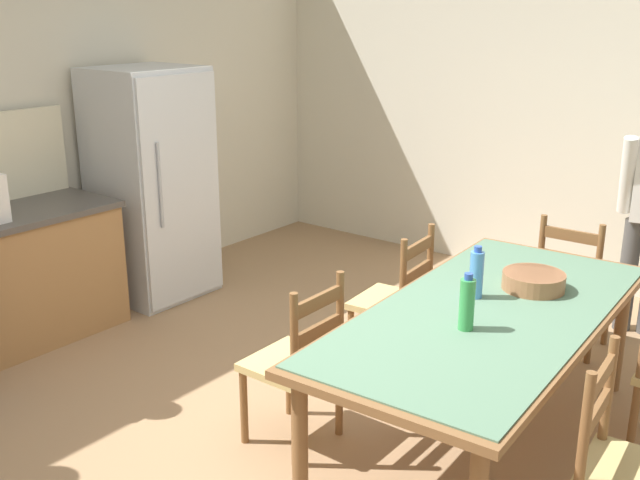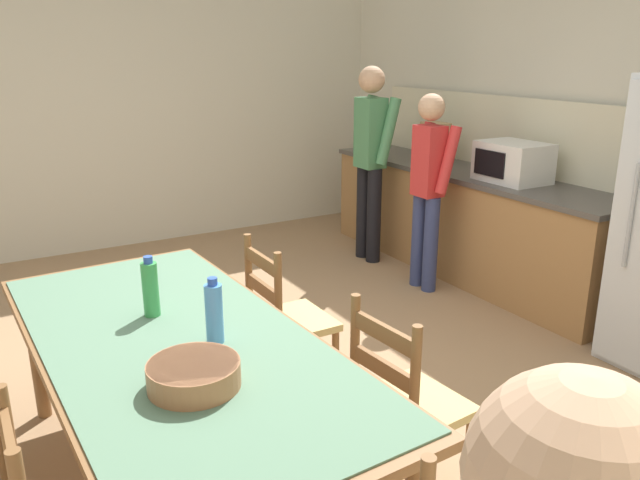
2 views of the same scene
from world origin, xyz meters
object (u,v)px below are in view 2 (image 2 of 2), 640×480
(chair_side_far_left, at_px, (286,321))
(person_at_sink, at_px, (371,154))
(serving_bowl, at_px, (194,373))
(chair_side_far_right, at_px, (406,405))
(person_at_counter, at_px, (428,182))
(microwave, at_px, (513,162))
(dining_table, at_px, (177,354))
(bottle_near_centre, at_px, (150,288))
(bottle_off_centre, at_px, (214,313))
(paper_bag, at_px, (435,143))

(chair_side_far_left, height_order, person_at_sink, person_at_sink)
(serving_bowl, relative_size, chair_side_far_left, 0.35)
(chair_side_far_right, bearing_deg, person_at_counter, -46.30)
(microwave, xyz_separation_m, dining_table, (1.08, -2.99, -0.35))
(dining_table, height_order, person_at_sink, person_at_sink)
(bottle_near_centre, height_order, bottle_off_centre, same)
(serving_bowl, height_order, person_at_sink, person_at_sink)
(chair_side_far_right, height_order, chair_side_far_left, same)
(paper_bag, height_order, serving_bowl, paper_bag)
(dining_table, bearing_deg, person_at_sink, 132.12)
(chair_side_far_right, bearing_deg, serving_bowl, 80.48)
(bottle_near_centre, bearing_deg, dining_table, 2.94)
(bottle_off_centre, bearing_deg, bottle_near_centre, -159.11)
(microwave, bearing_deg, paper_bag, -179.51)
(dining_table, bearing_deg, bottle_near_centre, -177.06)
(microwave, bearing_deg, person_at_sink, -156.94)
(paper_bag, relative_size, bottle_off_centre, 1.33)
(person_at_sink, bearing_deg, person_at_counter, -91.46)
(chair_side_far_right, relative_size, person_at_sink, 0.53)
(paper_bag, distance_m, person_at_sink, 0.57)
(person_at_sink, bearing_deg, serving_bowl, -133.94)
(serving_bowl, distance_m, person_at_counter, 3.11)
(dining_table, height_order, chair_side_far_left, chair_side_far_left)
(microwave, distance_m, chair_side_far_right, 2.73)
(bottle_off_centre, relative_size, chair_side_far_right, 0.30)
(paper_bag, distance_m, chair_side_far_right, 3.32)
(chair_side_far_right, distance_m, chair_side_far_left, 1.00)
(bottle_off_centre, height_order, serving_bowl, bottle_off_centre)
(bottle_near_centre, xyz_separation_m, bottle_off_centre, (0.38, 0.14, 0.00))
(bottle_near_centre, bearing_deg, bottle_off_centre, 20.89)
(microwave, distance_m, person_at_sink, 1.27)
(chair_side_far_right, bearing_deg, person_at_sink, -36.81)
(paper_bag, xyz_separation_m, person_at_counter, (0.55, -0.51, -0.20))
(chair_side_far_right, distance_m, person_at_sink, 3.23)
(person_at_sink, height_order, person_at_counter, person_at_sink)
(person_at_counter, bearing_deg, dining_table, -149.90)
(person_at_counter, bearing_deg, chair_side_far_left, -152.33)
(person_at_sink, bearing_deg, dining_table, -137.88)
(microwave, distance_m, serving_bowl, 3.39)
(dining_table, relative_size, person_at_counter, 1.46)
(paper_bag, relative_size, person_at_sink, 0.21)
(bottle_off_centre, xyz_separation_m, chair_side_far_left, (-0.64, 0.64, -0.44))
(paper_bag, bearing_deg, chair_side_far_right, -41.59)
(dining_table, xyz_separation_m, bottle_off_centre, (0.10, 0.13, 0.19))
(person_at_sink, distance_m, person_at_counter, 0.83)
(bottle_near_centre, bearing_deg, microwave, 105.01)
(bottle_near_centre, relative_size, serving_bowl, 0.84)
(microwave, relative_size, chair_side_far_left, 0.55)
(chair_side_far_right, height_order, person_at_sink, person_at_sink)
(microwave, bearing_deg, chair_side_far_right, -54.69)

